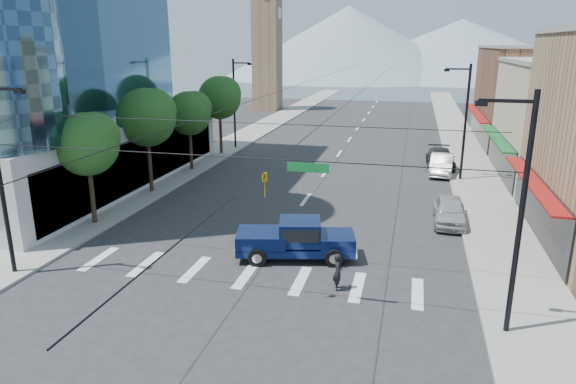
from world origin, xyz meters
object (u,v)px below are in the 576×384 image
(pickup_truck, at_px, (295,238))
(pedestrian, at_px, (338,272))
(parked_car_near, at_px, (450,211))
(parked_car_mid, at_px, (441,164))
(parked_car_far, at_px, (440,159))

(pickup_truck, height_order, pedestrian, pickup_truck)
(parked_car_near, height_order, parked_car_mid, parked_car_mid)
(pedestrian, distance_m, parked_car_mid, 23.34)
(parked_car_near, xyz_separation_m, parked_car_far, (0.00, 14.92, 0.01))
(parked_car_mid, relative_size, parked_car_far, 0.90)
(parked_car_near, bearing_deg, parked_car_far, 90.43)
(pedestrian, relative_size, parked_car_mid, 0.34)
(pickup_truck, xyz_separation_m, parked_car_far, (7.84, 22.21, -0.24))
(pedestrian, bearing_deg, pickup_truck, 27.43)
(parked_car_near, xyz_separation_m, parked_car_mid, (0.00, 12.54, 0.03))
(pickup_truck, bearing_deg, pedestrian, -61.21)
(pedestrian, xyz_separation_m, parked_car_far, (5.24, 25.12, -0.03))
(pedestrian, bearing_deg, parked_car_far, -26.07)
(pedestrian, bearing_deg, parked_car_near, -41.48)
(pickup_truck, bearing_deg, parked_car_far, 57.66)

